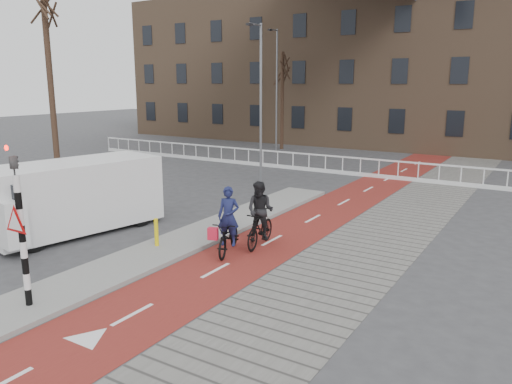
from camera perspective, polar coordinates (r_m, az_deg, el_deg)
The scene contains 15 objects.
ground at distance 12.94m, azimuth -15.48°, elevation -10.15°, with size 120.00×120.00×0.00m, color #38383A.
bike_lane at distance 20.08m, azimuth 8.95°, elevation -1.73°, with size 2.50×60.00×0.01m, color maroon.
sidewalk at distance 19.22m, azimuth 16.67°, elevation -2.76°, with size 3.00×60.00×0.01m, color slate.
curb_island at distance 16.12m, azimuth -6.79°, elevation -5.01°, with size 1.80×16.00×0.12m, color gray.
traffic_signal at distance 11.61m, azimuth -25.38°, elevation -3.16°, with size 0.80×0.80×3.68m.
bollard at distance 15.07m, azimuth -11.32°, elevation -4.53°, with size 0.12×0.12×0.83m, color yellow.
cyclist_near at distance 14.45m, azimuth -3.15°, elevation -4.49°, with size 1.24×2.00×1.96m.
cyclist_far at distance 14.97m, azimuth 0.49°, elevation -3.20°, with size 0.94×1.91×1.99m.
van at distance 17.37m, azimuth -20.07°, elevation -0.38°, with size 3.23×5.81×2.36m.
railing at distance 28.98m, azimuth 2.49°, elevation 3.38°, with size 28.00×0.10×0.99m.
townhouse_row at distance 41.85m, azimuth 15.61°, elevation 16.05°, with size 46.00×10.00×15.90m.
tree_left at distance 26.33m, azimuth -22.40°, elevation 11.08°, with size 0.29×0.29×9.32m, color black.
tree_mid at distance 37.08m, azimuth 3.00°, elevation 10.31°, with size 0.26×0.26×6.99m, color black.
streetlight_near at distance 24.28m, azimuth 0.56°, elevation 9.86°, with size 0.12×0.12×7.54m, color slate.
streetlight_left at distance 36.23m, azimuth 2.38°, elevation 11.44°, with size 0.12×0.12×8.47m, color slate.
Camera 1 is at (8.92, -8.01, 4.88)m, focal length 35.00 mm.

